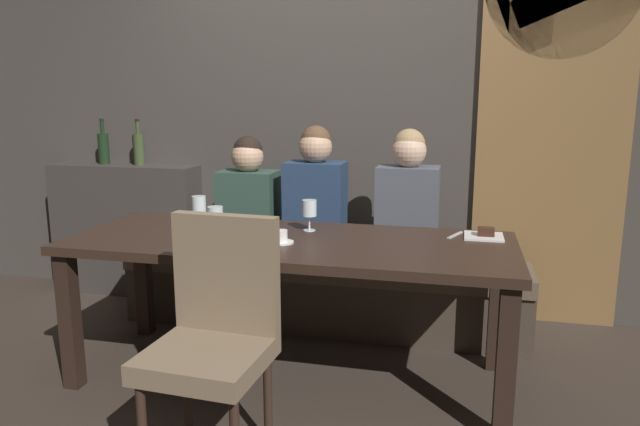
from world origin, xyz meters
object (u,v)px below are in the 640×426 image
at_px(wine_glass_center_front, 309,209).
at_px(espresso_cup, 281,238).
at_px(wine_bottle_pale_label, 139,148).
at_px(fork_on_table, 455,235).
at_px(dessert_plate, 485,235).
at_px(diner_bearded, 316,196).
at_px(chair_near_side, 215,326).
at_px(wine_glass_end_left, 199,205).
at_px(dining_table, 290,256).
at_px(wine_glass_far_right, 215,217).
at_px(banquette_bench, 322,292).
at_px(diner_redhead, 248,199).
at_px(diner_far_end, 407,201).
at_px(wine_bottle_dark_red, 104,147).

height_order(wine_glass_center_front, espresso_cup, wine_glass_center_front).
height_order(wine_bottle_pale_label, fork_on_table, wine_bottle_pale_label).
bearing_deg(dessert_plate, diner_bearded, 155.48).
relative_size(chair_near_side, wine_glass_end_left, 5.98).
height_order(chair_near_side, fork_on_table, chair_near_side).
relative_size(dining_table, dessert_plate, 11.58).
height_order(wine_glass_far_right, wine_glass_center_front, same).
height_order(dining_table, banquette_bench, dining_table).
bearing_deg(wine_glass_center_front, wine_bottle_pale_label, 149.93).
relative_size(wine_bottle_pale_label, fork_on_table, 1.92).
xyz_separation_m(diner_redhead, wine_glass_center_front, (0.53, -0.53, 0.06)).
bearing_deg(wine_bottle_pale_label, chair_near_side, -53.00).
xyz_separation_m(diner_bearded, wine_glass_center_front, (0.09, -0.51, 0.02)).
relative_size(wine_bottle_pale_label, wine_glass_end_left, 1.99).
height_order(diner_redhead, diner_bearded, diner_bearded).
relative_size(diner_redhead, espresso_cup, 6.20).
height_order(wine_bottle_pale_label, espresso_cup, wine_bottle_pale_label).
xyz_separation_m(diner_redhead, dessert_plate, (1.43, -0.46, -0.05)).
distance_m(banquette_bench, wine_glass_center_front, 0.81).
height_order(diner_redhead, diner_far_end, diner_far_end).
xyz_separation_m(chair_near_side, diner_redhead, (-0.39, 1.44, 0.24)).
distance_m(diner_bearded, dessert_plate, 1.09).
bearing_deg(wine_bottle_dark_red, dining_table, -31.57).
bearing_deg(dining_table, wine_glass_center_front, 75.43).
xyz_separation_m(dining_table, dessert_plate, (0.94, 0.26, 0.10)).
bearing_deg(wine_bottle_dark_red, chair_near_side, -47.57).
bearing_deg(diner_redhead, dining_table, -56.27).
xyz_separation_m(wine_bottle_pale_label, fork_on_table, (2.23, -0.79, -0.33)).
height_order(diner_far_end, wine_glass_end_left, diner_far_end).
height_order(chair_near_side, wine_glass_far_right, chair_near_side).
distance_m(wine_bottle_dark_red, wine_glass_center_front, 1.97).
relative_size(diner_bearded, wine_bottle_pale_label, 2.50).
bearing_deg(diner_bearded, fork_on_table, -27.96).
height_order(diner_bearded, wine_bottle_dark_red, wine_bottle_dark_red).
bearing_deg(banquette_bench, fork_on_table, -28.72).
height_order(dining_table, diner_redhead, diner_redhead).
relative_size(dining_table, wine_glass_far_right, 13.41).
bearing_deg(wine_glass_center_front, wine_bottle_dark_red, 154.15).
bearing_deg(wine_glass_center_front, chair_near_side, -98.77).
relative_size(wine_glass_end_left, espresso_cup, 1.37).
height_order(banquette_bench, chair_near_side, chair_near_side).
distance_m(banquette_bench, wine_bottle_pale_label, 1.69).
relative_size(diner_bearded, wine_glass_end_left, 4.96).
height_order(wine_glass_end_left, fork_on_table, wine_glass_end_left).
bearing_deg(wine_bottle_dark_red, wine_glass_far_right, -40.05).
relative_size(dining_table, wine_glass_center_front, 13.41).
relative_size(dining_table, diner_far_end, 2.74).
distance_m(dining_table, diner_bearded, 0.73).
height_order(dining_table, dessert_plate, dessert_plate).
xyz_separation_m(dining_table, fork_on_table, (0.80, 0.26, 0.09)).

